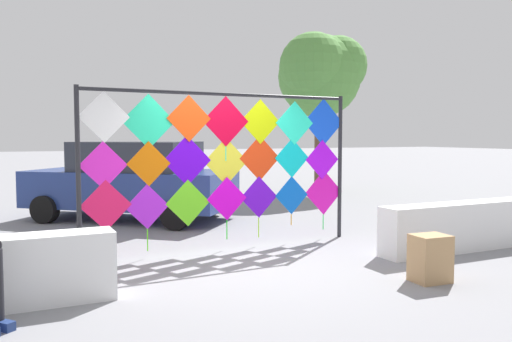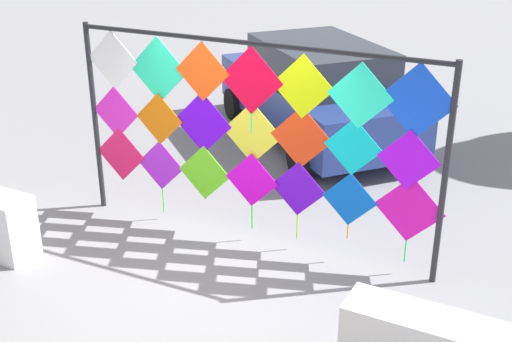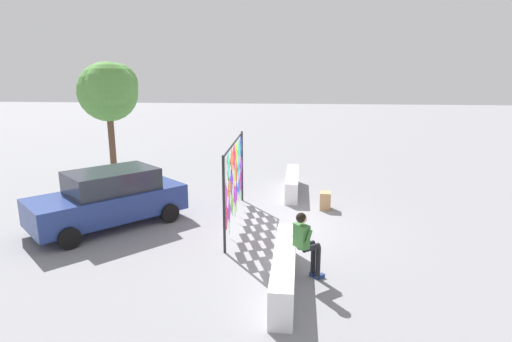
% 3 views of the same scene
% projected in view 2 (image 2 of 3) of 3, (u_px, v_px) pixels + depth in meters
% --- Properties ---
extents(ground, '(120.00, 120.00, 0.00)m').
position_uv_depth(ground, '(192.00, 284.00, 7.51)').
color(ground, gray).
extents(kite_display_rack, '(4.66, 0.27, 2.56)m').
position_uv_depth(kite_display_rack, '(252.00, 123.00, 7.82)').
color(kite_display_rack, '#232328').
rests_on(kite_display_rack, ground).
extents(parked_car, '(4.58, 4.34, 1.72)m').
position_uv_depth(parked_car, '(316.00, 91.00, 11.42)').
color(parked_car, navy).
rests_on(parked_car, ground).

